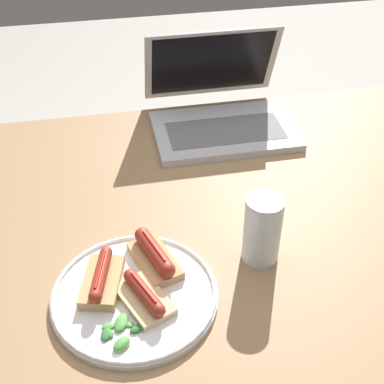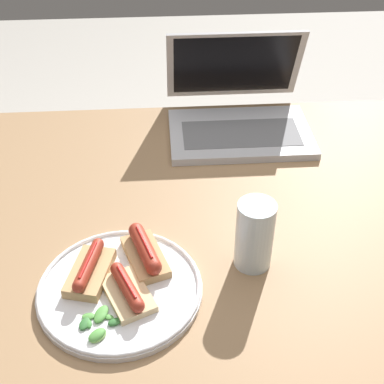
{
  "view_description": "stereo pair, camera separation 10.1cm",
  "coord_description": "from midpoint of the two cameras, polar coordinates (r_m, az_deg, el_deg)",
  "views": [
    {
      "loc": [
        -0.2,
        -0.77,
        1.39
      ],
      "look_at": [
        -0.05,
        0.01,
        0.77
      ],
      "focal_mm": 50.0,
      "sensor_mm": 36.0,
      "label": 1
    },
    {
      "loc": [
        -0.1,
        -0.78,
        1.39
      ],
      "look_at": [
        -0.05,
        0.01,
        0.77
      ],
      "focal_mm": 50.0,
      "sensor_mm": 36.0,
      "label": 2
    }
  ],
  "objects": [
    {
      "name": "laptop",
      "position": [
        1.3,
        7.21,
        8.25
      ],
      "size": [
        0.33,
        0.3,
        0.21
      ],
      "color": "#B7B7BC",
      "rests_on": "desk"
    },
    {
      "name": "sausage_toast_right",
      "position": [
        0.91,
        -7.76,
        -8.38
      ],
      "size": [
        0.09,
        0.12,
        0.04
      ],
      "rotation": [
        0.0,
        0.0,
        4.46
      ],
      "color": "tan",
      "rests_on": "plate"
    },
    {
      "name": "sausage_toast_middle",
      "position": [
        0.93,
        -1.94,
        -6.57
      ],
      "size": [
        0.09,
        0.13,
        0.05
      ],
      "rotation": [
        0.0,
        0.0,
        1.89
      ],
      "color": "tan",
      "rests_on": "plate"
    },
    {
      "name": "plate",
      "position": [
        0.91,
        -4.51,
        -10.37
      ],
      "size": [
        0.28,
        0.28,
        0.02
      ],
      "color": "silver",
      "rests_on": "desk"
    },
    {
      "name": "sausage_toast_left",
      "position": [
        0.88,
        -3.61,
        -10.61
      ],
      "size": [
        0.1,
        0.12,
        0.04
      ],
      "rotation": [
        0.0,
        0.0,
        1.99
      ],
      "color": "#D6B784",
      "rests_on": "plate"
    },
    {
      "name": "salad_pile",
      "position": [
        0.86,
        -6.55,
        -13.99
      ],
      "size": [
        0.07,
        0.08,
        0.01
      ],
      "color": "#709E4C",
      "rests_on": "plate"
    },
    {
      "name": "drinking_glass",
      "position": [
        0.92,
        9.82,
        -4.67
      ],
      "size": [
        0.07,
        0.07,
        0.13
      ],
      "color": "silver",
      "rests_on": "desk"
    },
    {
      "name": "desk",
      "position": [
        1.11,
        5.13,
        -6.06
      ],
      "size": [
        1.3,
        0.88,
        0.71
      ],
      "color": "#93704C",
      "rests_on": "ground_plane"
    }
  ]
}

